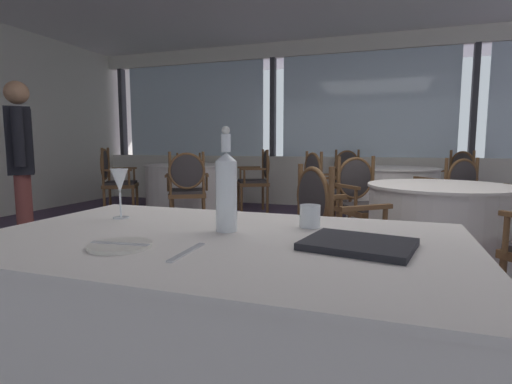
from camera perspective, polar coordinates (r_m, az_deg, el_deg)
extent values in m
plane|color=#47384C|center=(3.11, 10.45, -12.97)|extent=(13.30, 13.30, 0.00)
cube|color=silver|center=(6.78, 15.26, 1.30)|extent=(10.02, 0.12, 0.85)
cube|color=silver|center=(6.94, 15.87, 20.03)|extent=(10.02, 0.12, 0.25)
cube|color=silver|center=(7.66, -9.07, 11.58)|extent=(2.76, 0.02, 1.69)
cube|color=#333338|center=(8.48, -18.72, 10.83)|extent=(0.08, 0.14, 1.69)
cube|color=silver|center=(6.80, 15.61, 12.03)|extent=(2.76, 0.02, 1.69)
cube|color=#333338|center=(7.05, 2.47, 12.07)|extent=(0.08, 0.14, 1.69)
cube|color=#333338|center=(6.87, 29.04, 11.38)|extent=(0.08, 0.14, 1.69)
cube|color=white|center=(1.28, -5.48, -6.86)|extent=(1.55, 0.94, 0.02)
cube|color=white|center=(1.42, -5.30, -21.85)|extent=(1.51, 0.92, 0.73)
cylinder|color=silver|center=(1.21, -19.09, -7.33)|extent=(0.18, 0.18, 0.01)
cube|color=silver|center=(1.21, -19.10, -7.09)|extent=(0.18, 0.04, 0.00)
cube|color=silver|center=(1.10, -9.99, -8.55)|extent=(0.02, 0.19, 0.00)
cylinder|color=white|center=(1.34, -4.31, -0.63)|extent=(0.07, 0.07, 0.24)
cone|color=white|center=(1.33, -4.36, 5.13)|extent=(0.07, 0.07, 0.03)
cylinder|color=white|center=(1.32, -4.38, 7.08)|extent=(0.03, 0.03, 0.06)
sphere|color=silver|center=(1.33, -4.39, 8.89)|extent=(0.03, 0.03, 0.03)
cylinder|color=white|center=(1.68, -18.95, -3.52)|extent=(0.06, 0.06, 0.00)
cylinder|color=white|center=(1.67, -19.02, -1.77)|extent=(0.01, 0.01, 0.10)
cone|color=white|center=(1.66, -19.15, 1.58)|extent=(0.07, 0.07, 0.10)
cylinder|color=white|center=(1.42, 7.82, -3.48)|extent=(0.07, 0.07, 0.08)
cube|color=black|center=(1.17, 14.60, -7.31)|extent=(0.34, 0.29, 0.02)
cylinder|color=white|center=(6.07, -9.82, 3.85)|extent=(1.30, 1.30, 0.02)
cylinder|color=white|center=(6.10, -9.75, 0.31)|extent=(1.26, 1.26, 0.73)
cube|color=brown|center=(6.18, -18.99, 0.88)|extent=(0.62, 0.62, 0.05)
cube|color=#383333|center=(6.18, -19.00, 1.28)|extent=(0.57, 0.57, 0.04)
cylinder|color=brown|center=(6.37, -16.83, -1.02)|extent=(0.04, 0.04, 0.42)
cylinder|color=brown|center=(5.98, -17.34, -1.53)|extent=(0.04, 0.04, 0.42)
cylinder|color=brown|center=(6.44, -20.36, -1.07)|extent=(0.04, 0.04, 0.42)
cylinder|color=brown|center=(6.05, -21.09, -1.58)|extent=(0.04, 0.04, 0.42)
cylinder|color=brown|center=(6.39, -20.55, 3.63)|extent=(0.04, 0.04, 0.54)
cylinder|color=brown|center=(6.00, -21.31, 3.42)|extent=(0.04, 0.04, 0.54)
ellipsoid|color=#383333|center=(6.20, -21.06, 3.77)|extent=(0.23, 0.37, 0.45)
torus|color=brown|center=(6.20, -21.06, 3.77)|extent=(0.24, 0.42, 0.46)
cube|color=brown|center=(6.40, -18.51, 3.29)|extent=(0.34, 0.20, 0.03)
cylinder|color=brown|center=(6.39, -17.23, 2.34)|extent=(0.03, 0.03, 0.22)
cube|color=brown|center=(5.91, -19.30, 3.00)|extent=(0.34, 0.20, 0.03)
cylinder|color=brown|center=(5.90, -17.91, 1.97)|extent=(0.03, 0.03, 0.22)
cube|color=brown|center=(5.11, -9.88, -0.33)|extent=(0.62, 0.62, 0.05)
cube|color=#383333|center=(5.10, -9.89, 0.15)|extent=(0.57, 0.57, 0.04)
cylinder|color=brown|center=(5.34, -11.95, -2.48)|extent=(0.04, 0.04, 0.40)
cylinder|color=brown|center=(5.34, -7.66, -2.41)|extent=(0.04, 0.04, 0.40)
cylinder|color=brown|center=(4.95, -12.18, -3.22)|extent=(0.04, 0.04, 0.40)
cylinder|color=brown|center=(4.94, -7.54, -3.14)|extent=(0.04, 0.04, 0.40)
cylinder|color=brown|center=(4.89, -12.33, 2.66)|extent=(0.04, 0.04, 0.52)
cylinder|color=brown|center=(4.88, -7.63, 2.75)|extent=(0.04, 0.04, 0.52)
ellipsoid|color=#383333|center=(4.86, -9.99, 3.00)|extent=(0.37, 0.23, 0.44)
torus|color=brown|center=(4.86, -9.99, 3.00)|extent=(0.41, 0.24, 0.45)
cube|color=brown|center=(5.11, -12.74, 2.37)|extent=(0.20, 0.34, 0.03)
cylinder|color=brown|center=(5.26, -12.61, 1.29)|extent=(0.03, 0.03, 0.22)
cube|color=brown|center=(5.10, -7.13, 2.48)|extent=(0.20, 0.34, 0.03)
cylinder|color=brown|center=(5.25, -7.16, 1.39)|extent=(0.03, 0.03, 0.22)
cube|color=brown|center=(6.15, -0.51, 1.20)|extent=(0.62, 0.62, 0.05)
cube|color=#383333|center=(6.15, -0.51, 1.60)|extent=(0.57, 0.57, 0.04)
cylinder|color=brown|center=(5.96, -2.12, -1.27)|extent=(0.04, 0.04, 0.42)
cylinder|color=brown|center=(6.35, -2.56, -0.77)|extent=(0.04, 0.04, 0.42)
cylinder|color=brown|center=(6.02, 1.66, -1.18)|extent=(0.04, 0.04, 0.42)
cylinder|color=brown|center=(6.41, 1.00, -0.69)|extent=(0.04, 0.04, 0.42)
cylinder|color=brown|center=(5.97, 1.68, 3.71)|extent=(0.04, 0.04, 0.51)
cylinder|color=brown|center=(6.36, 1.01, 3.91)|extent=(0.04, 0.04, 0.51)
ellipsoid|color=#383333|center=(6.17, 1.47, 4.05)|extent=(0.23, 0.37, 0.43)
torus|color=brown|center=(6.17, 1.47, 4.05)|extent=(0.23, 0.40, 0.44)
cube|color=brown|center=(5.89, -0.34, 3.34)|extent=(0.34, 0.20, 0.03)
cylinder|color=brown|center=(5.87, -1.70, 2.25)|extent=(0.03, 0.03, 0.22)
cube|color=brown|center=(6.38, -1.02, 3.61)|extent=(0.34, 0.20, 0.03)
cylinder|color=brown|center=(6.37, -2.28, 2.61)|extent=(0.03, 0.03, 0.22)
cube|color=brown|center=(7.07, -9.68, 1.78)|extent=(0.62, 0.62, 0.05)
cube|color=#383333|center=(7.07, -9.68, 2.13)|extent=(0.57, 0.57, 0.04)
cylinder|color=brown|center=(6.90, -7.99, -0.25)|extent=(0.04, 0.04, 0.41)
cylinder|color=brown|center=(6.90, -11.31, -0.31)|extent=(0.04, 0.04, 0.41)
cylinder|color=brown|center=(7.30, -8.05, 0.13)|extent=(0.04, 0.04, 0.41)
cylinder|color=brown|center=(7.30, -11.19, 0.07)|extent=(0.04, 0.04, 0.41)
cylinder|color=brown|center=(7.26, -8.12, 3.89)|extent=(0.04, 0.04, 0.44)
cylinder|color=brown|center=(7.26, -11.28, 3.83)|extent=(0.04, 0.04, 0.44)
ellipsoid|color=#383333|center=(7.27, -9.70, 4.04)|extent=(0.37, 0.23, 0.37)
torus|color=brown|center=(7.27, -9.70, 4.04)|extent=(0.36, 0.21, 0.39)
cube|color=brown|center=(7.04, -7.68, 3.79)|extent=(0.20, 0.34, 0.03)
cylinder|color=brown|center=(6.90, -7.63, 2.82)|extent=(0.03, 0.03, 0.22)
cube|color=brown|center=(7.04, -11.75, 3.72)|extent=(0.20, 0.34, 0.03)
cylinder|color=brown|center=(6.91, -11.79, 2.74)|extent=(0.03, 0.03, 0.22)
cylinder|color=white|center=(3.22, 25.26, 0.78)|extent=(1.06, 1.06, 0.02)
cylinder|color=white|center=(3.28, 24.93, -5.78)|extent=(1.03, 1.03, 0.73)
cube|color=brown|center=(3.91, 15.83, -2.64)|extent=(0.65, 0.65, 0.05)
cube|color=#383333|center=(3.91, 15.85, -2.02)|extent=(0.60, 0.60, 0.04)
cylinder|color=brown|center=(3.93, 19.83, -6.08)|extent=(0.04, 0.04, 0.40)
cylinder|color=brown|center=(3.68, 15.07, -6.75)|extent=(0.04, 0.04, 0.40)
cylinder|color=brown|center=(4.23, 16.29, -5.04)|extent=(0.04, 0.04, 0.40)
cylinder|color=brown|center=(4.00, 11.70, -5.57)|extent=(0.04, 0.04, 0.40)
cylinder|color=brown|center=(4.16, 16.51, 1.64)|extent=(0.04, 0.04, 0.49)
cylinder|color=brown|center=(3.93, 11.87, 1.49)|extent=(0.04, 0.04, 0.49)
ellipsoid|color=#383333|center=(4.05, 14.14, 1.93)|extent=(0.33, 0.29, 0.41)
torus|color=brown|center=(4.05, 14.14, 1.93)|extent=(0.35, 0.30, 0.42)
cube|color=brown|center=(4.02, 18.97, 1.02)|extent=(0.26, 0.31, 0.03)
cylinder|color=brown|center=(3.93, 20.22, -0.78)|extent=(0.03, 0.03, 0.22)
cube|color=brown|center=(3.72, 13.04, 0.77)|extent=(0.26, 0.31, 0.03)
cylinder|color=brown|center=(3.62, 14.24, -1.18)|extent=(0.03, 0.03, 0.22)
cube|color=brown|center=(2.72, 12.06, -6.57)|extent=(0.65, 0.65, 0.05)
cube|color=#383333|center=(2.71, 12.08, -5.68)|extent=(0.60, 0.60, 0.04)
cylinder|color=brown|center=(3.05, 13.08, -9.51)|extent=(0.04, 0.04, 0.40)
cylinder|color=brown|center=(2.74, 17.84, -11.53)|extent=(0.04, 0.04, 0.40)
cylinder|color=brown|center=(2.85, 6.28, -10.52)|extent=(0.04, 0.04, 0.40)
cylinder|color=brown|center=(2.52, 10.55, -12.95)|extent=(0.04, 0.04, 0.40)
cylinder|color=brown|center=(2.75, 6.42, -0.82)|extent=(0.04, 0.04, 0.47)
cylinder|color=brown|center=(2.40, 10.80, -2.00)|extent=(0.04, 0.04, 0.47)
ellipsoid|color=#383333|center=(2.56, 8.18, -0.87)|extent=(0.29, 0.33, 0.40)
torus|color=brown|center=(2.56, 8.18, -0.87)|extent=(0.29, 0.33, 0.41)
cube|color=brown|center=(2.90, 9.82, -0.78)|extent=(0.31, 0.26, 0.03)
cylinder|color=brown|center=(2.99, 12.11, -2.74)|extent=(0.03, 0.03, 0.22)
cube|color=brown|center=(2.49, 15.72, -2.19)|extent=(0.31, 0.26, 0.03)
cylinder|color=brown|center=(2.59, 18.15, -4.39)|extent=(0.03, 0.03, 0.22)
cylinder|color=brown|center=(2.76, 31.96, -12.14)|extent=(0.04, 0.04, 0.40)
cylinder|color=brown|center=(2.61, 32.47, -5.07)|extent=(0.03, 0.03, 0.22)
cylinder|color=brown|center=(3.93, 29.55, -6.35)|extent=(0.04, 0.04, 0.42)
cylinder|color=brown|center=(4.25, 33.01, -5.65)|extent=(0.04, 0.04, 0.42)
cube|color=brown|center=(4.03, 31.04, 0.80)|extent=(0.31, 0.26, 0.03)
cylinder|color=brown|center=(3.93, 29.67, -0.86)|extent=(0.03, 0.03, 0.22)
cylinder|color=white|center=(5.47, 19.14, 3.27)|extent=(1.20, 1.20, 0.02)
cylinder|color=white|center=(5.51, 18.99, -0.65)|extent=(1.16, 1.16, 0.73)
cube|color=brown|center=(6.27, 13.91, 1.06)|extent=(0.64, 0.64, 0.05)
cube|color=#383333|center=(6.27, 13.92, 1.45)|extent=(0.59, 0.59, 0.04)
cylinder|color=brown|center=(6.24, 16.38, -1.20)|extent=(0.04, 0.04, 0.42)
cylinder|color=brown|center=(6.03, 13.22, -1.38)|extent=(0.04, 0.04, 0.42)
cylinder|color=brown|center=(6.57, 14.43, -0.75)|extent=(0.04, 0.04, 0.42)
cylinder|color=brown|center=(6.37, 11.38, -0.90)|extent=(0.04, 0.04, 0.42)
cylinder|color=brown|center=(6.53, 14.57, 3.72)|extent=(0.04, 0.04, 0.51)
cylinder|color=brown|center=(6.32, 11.49, 3.71)|extent=(0.04, 0.04, 0.51)
ellipsoid|color=#383333|center=(6.43, 12.99, 3.95)|extent=(0.34, 0.27, 0.43)
torus|color=brown|center=(6.43, 12.99, 3.95)|extent=(0.37, 0.29, 0.44)
cube|color=brown|center=(6.37, 15.99, 3.29)|extent=(0.25, 0.32, 0.03)
cylinder|color=brown|center=(6.26, 16.67, 2.20)|extent=(0.03, 0.03, 0.22)
cube|color=brown|center=(6.11, 12.07, 3.26)|extent=(0.25, 0.32, 0.03)
cylinder|color=brown|center=(5.99, 12.71, 2.13)|extent=(0.03, 0.03, 0.22)
cube|color=brown|center=(5.00, 10.34, -0.53)|extent=(0.64, 0.64, 0.05)
cube|color=#383333|center=(5.00, 10.35, -0.04)|extent=(0.59, 0.59, 0.04)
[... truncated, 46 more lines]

